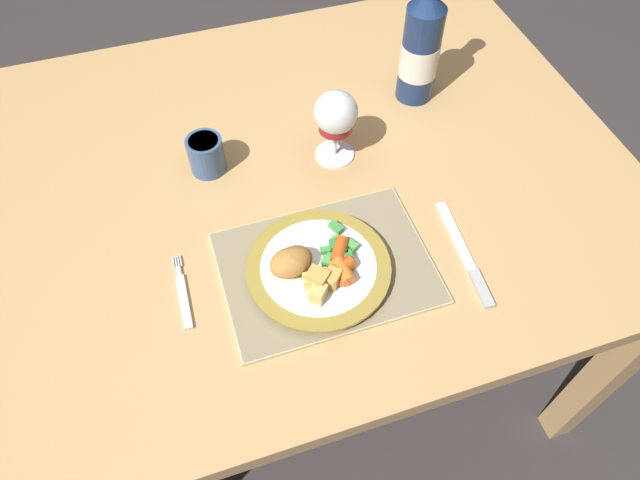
{
  "coord_description": "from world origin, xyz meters",
  "views": [
    {
      "loc": [
        -0.18,
        -0.71,
        1.52
      ],
      "look_at": [
        -0.02,
        -0.2,
        0.78
      ],
      "focal_mm": 32.0,
      "sensor_mm": 36.0,
      "label": 1
    }
  ],
  "objects_px": {
    "bottle": "(421,47)",
    "drinking_cup": "(206,154)",
    "dinner_plate": "(318,269)",
    "table_knife": "(468,261)",
    "fork": "(183,296)",
    "wine_glass": "(336,116)",
    "dining_table": "(297,200)"
  },
  "relations": [
    {
      "from": "bottle",
      "to": "drinking_cup",
      "type": "height_order",
      "value": "bottle"
    },
    {
      "from": "dinner_plate",
      "to": "table_knife",
      "type": "relative_size",
      "value": 1.06
    },
    {
      "from": "fork",
      "to": "wine_glass",
      "type": "height_order",
      "value": "wine_glass"
    },
    {
      "from": "drinking_cup",
      "to": "dining_table",
      "type": "bearing_deg",
      "value": -18.73
    },
    {
      "from": "table_knife",
      "to": "dinner_plate",
      "type": "bearing_deg",
      "value": 167.45
    },
    {
      "from": "dining_table",
      "to": "wine_glass",
      "type": "xyz_separation_m",
      "value": [
        0.08,
        0.01,
        0.19
      ]
    },
    {
      "from": "fork",
      "to": "drinking_cup",
      "type": "distance_m",
      "value": 0.28
    },
    {
      "from": "dining_table",
      "to": "drinking_cup",
      "type": "distance_m",
      "value": 0.2
    },
    {
      "from": "drinking_cup",
      "to": "fork",
      "type": "bearing_deg",
      "value": -109.88
    },
    {
      "from": "dining_table",
      "to": "wine_glass",
      "type": "height_order",
      "value": "wine_glass"
    },
    {
      "from": "dinner_plate",
      "to": "bottle",
      "type": "xyz_separation_m",
      "value": [
        0.32,
        0.36,
        0.1
      ]
    },
    {
      "from": "dining_table",
      "to": "table_knife",
      "type": "xyz_separation_m",
      "value": [
        0.21,
        -0.29,
        0.09
      ]
    },
    {
      "from": "dining_table",
      "to": "drinking_cup",
      "type": "xyz_separation_m",
      "value": [
        -0.15,
        0.05,
        0.13
      ]
    },
    {
      "from": "dining_table",
      "to": "drinking_cup",
      "type": "bearing_deg",
      "value": 161.27
    },
    {
      "from": "table_knife",
      "to": "bottle",
      "type": "bearing_deg",
      "value": 78.69
    },
    {
      "from": "dining_table",
      "to": "table_knife",
      "type": "bearing_deg",
      "value": -54.01
    },
    {
      "from": "fork",
      "to": "dinner_plate",
      "type": "bearing_deg",
      "value": -6.74
    },
    {
      "from": "fork",
      "to": "drinking_cup",
      "type": "bearing_deg",
      "value": 70.12
    },
    {
      "from": "dining_table",
      "to": "bottle",
      "type": "distance_m",
      "value": 0.38
    },
    {
      "from": "dining_table",
      "to": "dinner_plate",
      "type": "height_order",
      "value": "dinner_plate"
    },
    {
      "from": "dinner_plate",
      "to": "table_knife",
      "type": "bearing_deg",
      "value": -12.55
    },
    {
      "from": "table_knife",
      "to": "fork",
      "type": "bearing_deg",
      "value": 170.17
    },
    {
      "from": "bottle",
      "to": "table_knife",
      "type": "bearing_deg",
      "value": -101.31
    },
    {
      "from": "table_knife",
      "to": "bottle",
      "type": "height_order",
      "value": "bottle"
    },
    {
      "from": "fork",
      "to": "drinking_cup",
      "type": "relative_size",
      "value": 1.97
    },
    {
      "from": "dining_table",
      "to": "table_knife",
      "type": "distance_m",
      "value": 0.37
    },
    {
      "from": "fork",
      "to": "wine_glass",
      "type": "bearing_deg",
      "value": 34.08
    },
    {
      "from": "bottle",
      "to": "dinner_plate",
      "type": "bearing_deg",
      "value": -131.86
    },
    {
      "from": "table_knife",
      "to": "wine_glass",
      "type": "distance_m",
      "value": 0.34
    },
    {
      "from": "drinking_cup",
      "to": "dinner_plate",
      "type": "bearing_deg",
      "value": -67.09
    },
    {
      "from": "dinner_plate",
      "to": "drinking_cup",
      "type": "bearing_deg",
      "value": 112.91
    },
    {
      "from": "drinking_cup",
      "to": "table_knife",
      "type": "bearing_deg",
      "value": -43.23
    }
  ]
}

